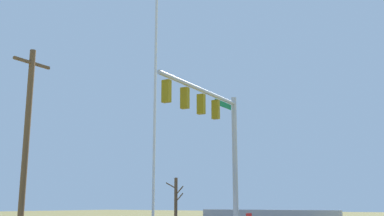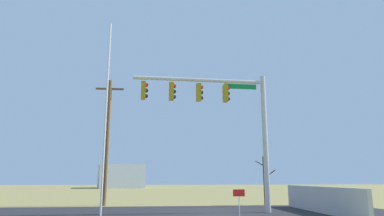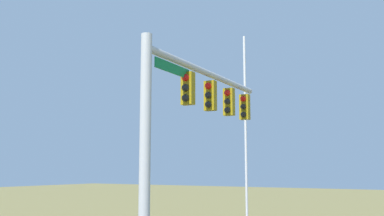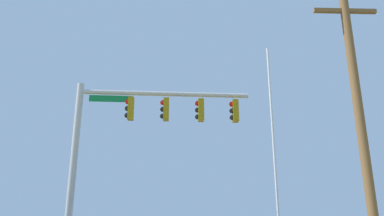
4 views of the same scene
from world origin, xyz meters
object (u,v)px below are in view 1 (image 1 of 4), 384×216
(flagpole, at_px, (155,117))
(utility_pole, at_px, (26,139))
(signal_mast, at_px, (215,128))
(bare_tree, at_px, (176,204))

(flagpole, bearing_deg, utility_pole, 97.31)
(signal_mast, height_order, bare_tree, signal_mast)
(bare_tree, bearing_deg, flagpole, -149.23)
(flagpole, xyz_separation_m, bare_tree, (9.77, 5.81, -3.15))
(utility_pole, bearing_deg, flagpole, -82.69)
(flagpole, relative_size, utility_pole, 1.15)
(signal_mast, bearing_deg, bare_tree, 52.92)
(signal_mast, height_order, flagpole, flagpole)
(flagpole, distance_m, bare_tree, 11.79)
(utility_pole, relative_size, bare_tree, 2.62)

